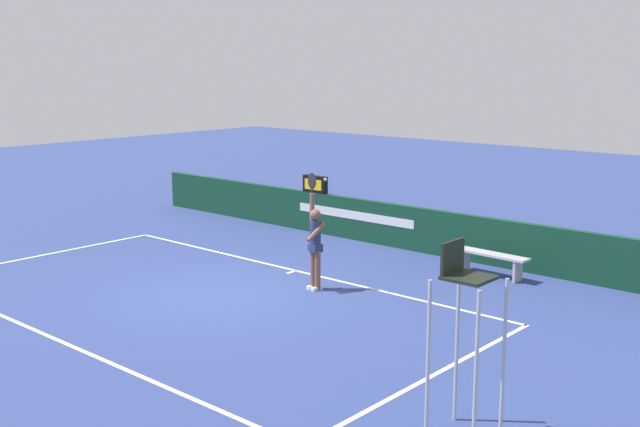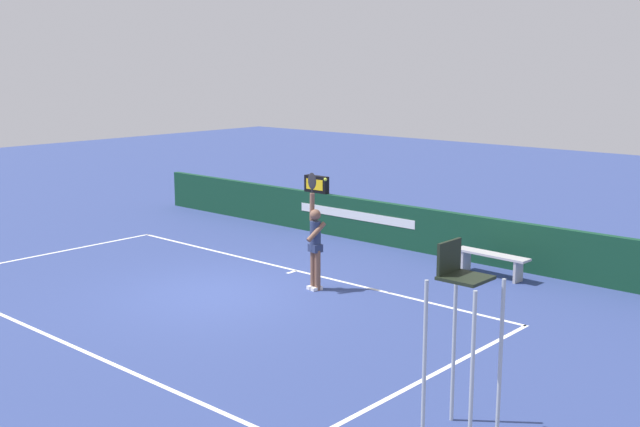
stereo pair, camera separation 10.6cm
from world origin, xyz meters
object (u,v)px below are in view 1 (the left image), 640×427
Objects in this scene: tennis_ball at (325,179)px; umpire_chair at (464,316)px; speed_display at (315,184)px; tennis_player at (315,242)px; courtside_bench_near at (491,258)px.

tennis_ball is 0.03× the size of umpire_chair.
umpire_chair is (9.31, -7.73, 0.23)m from speed_display.
courtside_bench_near is at bearing 56.22° from tennis_player.
tennis_ball is at bearing -121.16° from courtside_bench_near.
tennis_ball is at bearing 10.53° from tennis_player.
umpire_chair is at bearing -63.59° from courtside_bench_near.
tennis_ball is 4.25m from courtside_bench_near.
tennis_player reaches higher than courtside_bench_near.
tennis_ball is 0.04× the size of courtside_bench_near.
tennis_player is at bearing -48.31° from speed_display.
courtside_bench_near is at bearing 116.41° from umpire_chair.
umpire_chair reaches higher than speed_display.
umpire_chair is at bearing -32.49° from tennis_player.
speed_display is at bearing 171.66° from courtside_bench_near.
tennis_ball is at bearing 146.05° from umpire_chair.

